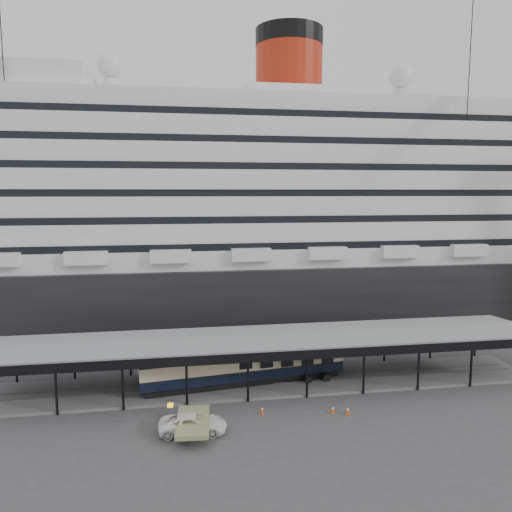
% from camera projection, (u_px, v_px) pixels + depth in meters
% --- Properties ---
extents(ground, '(200.00, 200.00, 0.00)m').
position_uv_depth(ground, '(280.00, 403.00, 47.16)').
color(ground, '#3D3D40').
rests_on(ground, ground).
extents(cruise_ship, '(130.00, 30.00, 43.90)m').
position_uv_depth(cruise_ship, '(237.00, 202.00, 76.14)').
color(cruise_ship, black).
rests_on(cruise_ship, ground).
extents(platform_canopy, '(56.00, 9.18, 5.30)m').
position_uv_depth(platform_canopy, '(270.00, 362.00, 51.75)').
color(platform_canopy, slate).
rests_on(platform_canopy, ground).
extents(port_truck, '(5.80, 3.00, 1.56)m').
position_uv_depth(port_truck, '(193.00, 424.00, 41.28)').
color(port_truck, white).
rests_on(port_truck, ground).
extents(pullman_carriage, '(21.44, 5.64, 20.88)m').
position_uv_depth(pullman_carriage, '(244.00, 361.00, 51.29)').
color(pullman_carriage, black).
rests_on(pullman_carriage, ground).
extents(traffic_cone_left, '(0.47, 0.47, 0.70)m').
position_uv_depth(traffic_cone_left, '(262.00, 410.00, 44.97)').
color(traffic_cone_left, '#EF450D').
rests_on(traffic_cone_left, ground).
extents(traffic_cone_mid, '(0.39, 0.39, 0.70)m').
position_uv_depth(traffic_cone_mid, '(333.00, 409.00, 45.09)').
color(traffic_cone_mid, '#D94D0C').
rests_on(traffic_cone_mid, ground).
extents(traffic_cone_right, '(0.49, 0.49, 0.73)m').
position_uv_depth(traffic_cone_right, '(348.00, 410.00, 44.83)').
color(traffic_cone_right, '#EE4E0D').
rests_on(traffic_cone_right, ground).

